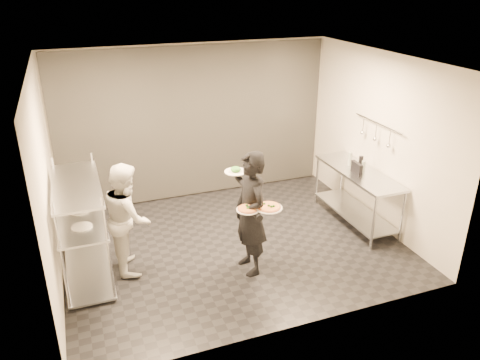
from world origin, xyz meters
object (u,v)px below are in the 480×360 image
object	(u,v)px
pos_monitor	(357,169)
chef	(128,217)
waiter	(250,214)
pizza_plate_near	(248,209)
bottle_green	(350,159)
prep_counter	(357,188)
salad_plate	(236,170)
pass_rack	(82,225)
bottle_dark	(361,163)
pizza_plate_far	(269,207)
bottle_clear	(363,167)

from	to	relation	value
pos_monitor	chef	bearing A→B (deg)	-176.34
waiter	pizza_plate_near	size ratio (longest dim) A/B	5.82
chef	bottle_green	size ratio (longest dim) A/B	6.84
waiter	bottle_green	world-z (taller)	waiter
prep_counter	pos_monitor	distance (m)	0.42
prep_counter	salad_plate	xyz separation A→B (m)	(-2.26, -0.35, 0.77)
pass_rack	prep_counter	world-z (taller)	pass_rack
pass_rack	bottle_dark	bearing A→B (deg)	0.44
waiter	bottle_dark	xyz separation A→B (m)	(2.21, 0.73, 0.16)
pizza_plate_near	bottle_dark	xyz separation A→B (m)	(2.32, 0.90, -0.02)
pass_rack	prep_counter	xyz separation A→B (m)	(4.33, 0.00, -0.14)
chef	pizza_plate_far	distance (m)	1.96
pass_rack	salad_plate	distance (m)	2.19
pos_monitor	pizza_plate_far	bearing A→B (deg)	-151.23
pos_monitor	bottle_green	world-z (taller)	bottle_green
bottle_clear	pass_rack	bearing A→B (deg)	179.23
salad_plate	bottle_clear	world-z (taller)	salad_plate
pass_rack	bottle_clear	bearing A→B (deg)	-0.77
pass_rack	chef	world-z (taller)	chef
pass_rack	bottle_green	size ratio (longest dim) A/B	6.95
bottle_dark	chef	bearing A→B (deg)	-179.04
prep_counter	waiter	bearing A→B (deg)	-162.23
bottle_green	bottle_clear	world-z (taller)	bottle_green
pass_rack	bottle_green	bearing A→B (deg)	3.69
pos_monitor	bottle_dark	distance (m)	0.20
prep_counter	pizza_plate_near	bearing A→B (deg)	-159.08
prep_counter	pos_monitor	xyz separation A→B (m)	(-0.12, -0.10, 0.39)
pizza_plate_far	bottle_green	size ratio (longest dim) A/B	1.55
pos_monitor	bottle_dark	size ratio (longest dim) A/B	1.15
pizza_plate_near	pos_monitor	size ratio (longest dim) A/B	1.09
prep_counter	salad_plate	world-z (taller)	salad_plate
chef	bottle_dark	world-z (taller)	chef
prep_counter	pos_monitor	world-z (taller)	pos_monitor
prep_counter	pizza_plate_far	world-z (taller)	pizza_plate_far
salad_plate	pos_monitor	world-z (taller)	salad_plate
prep_counter	bottle_clear	xyz separation A→B (m)	(0.03, -0.06, 0.39)
bottle_clear	chef	bearing A→B (deg)	179.56
salad_plate	pos_monitor	size ratio (longest dim) A/B	1.11
waiter	pass_rack	bearing A→B (deg)	-111.95
pizza_plate_far	salad_plate	bearing A→B (deg)	111.79
pass_rack	bottle_green	xyz separation A→B (m)	(4.32, 0.28, 0.27)
prep_counter	bottle_dark	bearing A→B (deg)	38.62
salad_plate	pizza_plate_near	bearing A→B (deg)	-92.67
pos_monitor	pizza_plate_near	bearing A→B (deg)	-155.60
salad_plate	bottle_clear	bearing A→B (deg)	7.10
prep_counter	bottle_clear	world-z (taller)	bottle_clear
prep_counter	waiter	xyz separation A→B (m)	(-2.17, -0.70, 0.26)
bottle_dark	pos_monitor	bearing A→B (deg)	-141.00
chef	pos_monitor	bearing A→B (deg)	-89.23
bottle_dark	pass_rack	bearing A→B (deg)	-179.56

